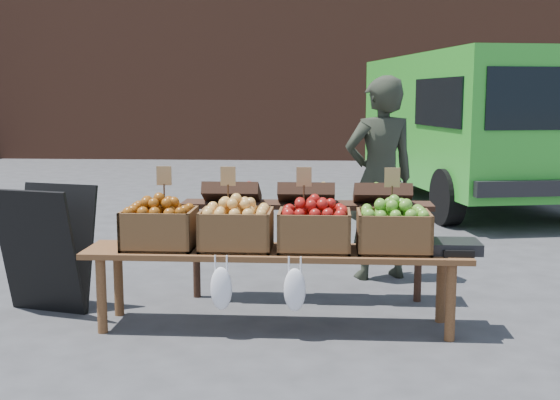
# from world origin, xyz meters

# --- Properties ---
(ground) EXTENTS (80.00, 80.00, 0.00)m
(ground) POSITION_xyz_m (0.00, 0.00, 0.00)
(ground) COLOR #3E3E40
(delivery_van) EXTENTS (3.27, 5.37, 2.24)m
(delivery_van) POSITION_xyz_m (3.31, 5.69, 1.12)
(delivery_van) COLOR green
(delivery_van) RESTS_ON ground
(vendor) EXTENTS (0.77, 0.64, 1.82)m
(vendor) POSITION_xyz_m (1.59, 1.24, 0.91)
(vendor) COLOR #272C20
(vendor) RESTS_ON ground
(chalkboard_sign) EXTENTS (0.71, 0.50, 0.98)m
(chalkboard_sign) POSITION_xyz_m (-1.02, 0.07, 0.49)
(chalkboard_sign) COLOR black
(chalkboard_sign) RESTS_ON ground
(back_table) EXTENTS (2.10, 0.44, 1.04)m
(back_table) POSITION_xyz_m (0.95, 0.51, 0.52)
(back_table) COLOR black
(back_table) RESTS_ON ground
(display_bench) EXTENTS (2.70, 0.56, 0.57)m
(display_bench) POSITION_xyz_m (0.75, -0.21, 0.28)
(display_bench) COLOR brown
(display_bench) RESTS_ON ground
(crate_golden_apples) EXTENTS (0.50, 0.40, 0.28)m
(crate_golden_apples) POSITION_xyz_m (-0.07, -0.21, 0.71)
(crate_golden_apples) COLOR #884610
(crate_golden_apples) RESTS_ON display_bench
(crate_russet_pears) EXTENTS (0.50, 0.40, 0.28)m
(crate_russet_pears) POSITION_xyz_m (0.48, -0.21, 0.71)
(crate_russet_pears) COLOR gold
(crate_russet_pears) RESTS_ON display_bench
(crate_red_apples) EXTENTS (0.50, 0.40, 0.28)m
(crate_red_apples) POSITION_xyz_m (1.03, -0.21, 0.71)
(crate_red_apples) COLOR maroon
(crate_red_apples) RESTS_ON display_bench
(crate_green_apples) EXTENTS (0.50, 0.40, 0.28)m
(crate_green_apples) POSITION_xyz_m (1.58, -0.21, 0.71)
(crate_green_apples) COLOR #44891A
(crate_green_apples) RESTS_ON display_bench
(weighing_scale) EXTENTS (0.34, 0.30, 0.08)m
(weighing_scale) POSITION_xyz_m (2.00, -0.21, 0.61)
(weighing_scale) COLOR black
(weighing_scale) RESTS_ON display_bench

